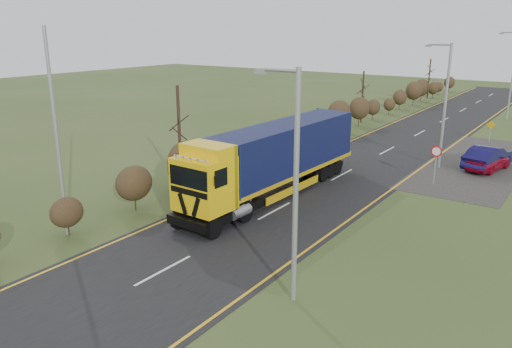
{
  "coord_description": "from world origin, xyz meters",
  "views": [
    {
      "loc": [
        13.05,
        -16.39,
        9.16
      ],
      "look_at": [
        -1.35,
        4.26,
        1.73
      ],
      "focal_mm": 35.0,
      "sensor_mm": 36.0,
      "label": 1
    }
  ],
  "objects_px": {
    "car_red_hatchback": "(488,160)",
    "streetlight_near": "(294,180)",
    "lorry": "(274,156)",
    "car_blue_sedan": "(488,157)",
    "speed_sign": "(436,158)"
  },
  "relations": [
    {
      "from": "car_blue_sedan",
      "to": "streetlight_near",
      "type": "xyz_separation_m",
      "value": [
        -2.17,
        -21.93,
        3.6
      ]
    },
    {
      "from": "car_red_hatchback",
      "to": "streetlight_near",
      "type": "distance_m",
      "value": 21.94
    },
    {
      "from": "car_red_hatchback",
      "to": "streetlight_near",
      "type": "bearing_deg",
      "value": 97.33
    },
    {
      "from": "car_red_hatchback",
      "to": "speed_sign",
      "type": "relative_size",
      "value": 1.67
    },
    {
      "from": "lorry",
      "to": "car_blue_sedan",
      "type": "xyz_separation_m",
      "value": [
        8.73,
        12.92,
        -1.52
      ]
    },
    {
      "from": "car_red_hatchback",
      "to": "speed_sign",
      "type": "distance_m",
      "value": 5.68
    },
    {
      "from": "car_blue_sedan",
      "to": "streetlight_near",
      "type": "distance_m",
      "value": 22.33
    },
    {
      "from": "streetlight_near",
      "to": "car_blue_sedan",
      "type": "bearing_deg",
      "value": 84.36
    },
    {
      "from": "car_blue_sedan",
      "to": "streetlight_near",
      "type": "height_order",
      "value": "streetlight_near"
    },
    {
      "from": "car_red_hatchback",
      "to": "car_blue_sedan",
      "type": "relative_size",
      "value": 0.85
    },
    {
      "from": "lorry",
      "to": "car_blue_sedan",
      "type": "relative_size",
      "value": 3.08
    },
    {
      "from": "car_blue_sedan",
      "to": "car_red_hatchback",
      "type": "bearing_deg",
      "value": 113.55
    },
    {
      "from": "streetlight_near",
      "to": "speed_sign",
      "type": "bearing_deg",
      "value": 89.18
    },
    {
      "from": "car_blue_sedan",
      "to": "speed_sign",
      "type": "bearing_deg",
      "value": 82.58
    },
    {
      "from": "car_red_hatchback",
      "to": "streetlight_near",
      "type": "height_order",
      "value": "streetlight_near"
    }
  ]
}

